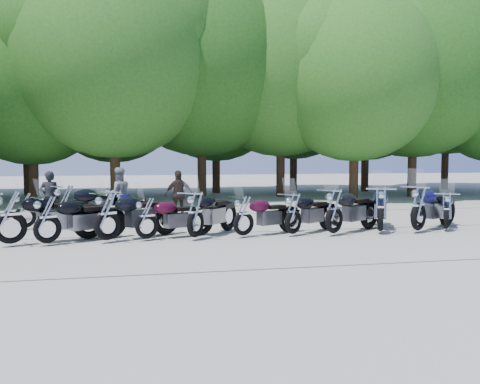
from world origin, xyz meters
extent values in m
plane|color=#9A978B|center=(0.00, 0.00, 0.00)|extent=(90.00, 90.00, 0.00)
cylinder|color=#3A2614|center=(-7.25, 12.84, 1.65)|extent=(0.44, 0.44, 3.31)
sphere|color=#286319|center=(-7.25, 12.84, 5.32)|extent=(7.31, 7.31, 7.31)
cylinder|color=#3A2614|center=(-3.57, 11.24, 1.97)|extent=(0.44, 0.44, 3.93)
sphere|color=#357721|center=(-3.57, 11.24, 6.33)|extent=(8.70, 8.70, 8.70)
cylinder|color=#3A2614|center=(0.54, 13.09, 2.06)|extent=(0.44, 0.44, 4.13)
sphere|color=#286319|center=(0.54, 13.09, 6.64)|extent=(9.13, 9.13, 9.13)
cylinder|color=#3A2614|center=(4.61, 13.20, 2.05)|extent=(0.44, 0.44, 4.09)
sphere|color=#357721|center=(4.61, 13.20, 6.58)|extent=(9.04, 9.04, 9.04)
cylinder|color=#3A2614|center=(7.55, 10.82, 1.81)|extent=(0.44, 0.44, 3.62)
sphere|color=#357721|center=(7.55, 10.82, 5.82)|extent=(8.00, 8.00, 8.00)
cylinder|color=#3A2614|center=(11.20, 11.78, 1.99)|extent=(0.44, 0.44, 3.98)
sphere|color=#286319|center=(11.20, 11.78, 6.40)|extent=(8.79, 8.79, 8.79)
cylinder|color=#3A2614|center=(-8.29, 16.97, 1.76)|extent=(0.44, 0.44, 3.52)
sphere|color=#357721|center=(-8.29, 16.97, 5.66)|extent=(7.78, 7.78, 7.78)
cylinder|color=#3A2614|center=(-3.76, 16.43, 1.71)|extent=(0.44, 0.44, 3.42)
sphere|color=#286319|center=(-3.76, 16.43, 5.50)|extent=(7.56, 7.56, 7.56)
cylinder|color=#3A2614|center=(1.80, 16.47, 1.78)|extent=(0.44, 0.44, 3.56)
sphere|color=#286319|center=(1.80, 16.47, 5.73)|extent=(7.88, 7.88, 7.88)
cylinder|color=#3A2614|center=(6.69, 17.47, 1.88)|extent=(0.44, 0.44, 3.76)
sphere|color=#286319|center=(6.69, 17.47, 6.04)|extent=(8.31, 8.31, 8.31)
cylinder|color=#3A2614|center=(10.68, 16.09, 1.81)|extent=(0.44, 0.44, 3.63)
sphere|color=#357721|center=(10.68, 16.09, 5.83)|extent=(8.02, 8.02, 8.02)
cylinder|color=#3A2614|center=(16.61, 17.02, 2.19)|extent=(0.44, 0.44, 4.37)
sphere|color=#286319|center=(16.61, 17.02, 7.03)|extent=(9.67, 9.67, 9.67)
imported|color=black|center=(-5.26, 4.15, 0.81)|extent=(0.62, 0.43, 1.63)
imported|color=gray|center=(-3.27, 4.60, 0.86)|extent=(0.98, 0.85, 1.71)
imported|color=black|center=(-1.35, 4.82, 0.80)|extent=(0.99, 0.54, 1.60)
camera|label=1|loc=(-2.83, -11.83, 2.05)|focal=38.00mm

